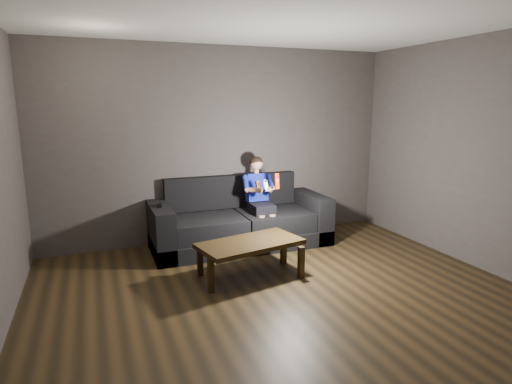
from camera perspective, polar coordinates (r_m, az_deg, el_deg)
name	(u,v)px	position (r m, az deg, el deg)	size (l,w,h in m)	color
floor	(301,314)	(4.17, 5.99, -15.85)	(5.00, 5.00, 0.00)	black
back_wall	(222,145)	(6.05, -4.60, 6.26)	(5.00, 0.04, 2.70)	#413938
right_wall	(511,158)	(5.37, 30.90, 3.92)	(0.04, 5.00, 2.70)	#413938
ceiling	(308,5)	(3.78, 6.94, 23.46)	(5.00, 5.00, 0.02)	beige
sofa	(239,223)	(5.93, -2.30, -4.15)	(2.40, 1.03, 0.93)	black
child	(259,191)	(5.85, 0.43, 0.07)	(0.43, 0.53, 1.06)	black
wii_remote_red	(277,181)	(5.47, 2.80, 1.46)	(0.06, 0.08, 0.20)	red
nunchuk_white	(266,185)	(5.42, 1.29, 0.95)	(0.09, 0.11, 0.16)	white
wii_remote_black	(160,205)	(5.51, -12.71, -1.74)	(0.06, 0.16, 0.03)	black
coffee_table	(250,246)	(4.81, -0.78, -7.24)	(1.24, 0.80, 0.42)	black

